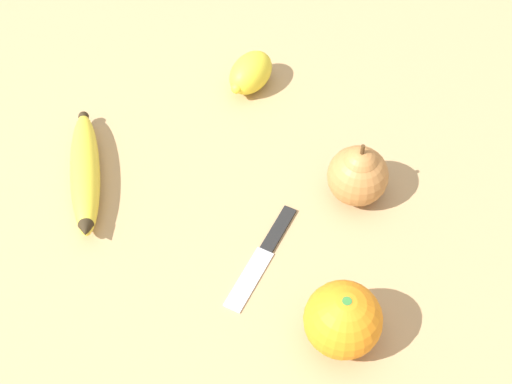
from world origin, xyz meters
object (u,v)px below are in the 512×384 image
(pear, at_px, (358,174))
(lemon, at_px, (251,73))
(banana, at_px, (85,173))
(orange, at_px, (343,320))
(paring_knife, at_px, (265,252))

(pear, distance_m, lemon, 0.24)
(banana, relative_size, pear, 2.21)
(orange, distance_m, pear, 0.20)
(pear, xyz_separation_m, paring_knife, (0.11, 0.10, -0.04))
(pear, height_order, paring_knife, pear)
(orange, bearing_deg, paring_knife, -49.27)
(banana, xyz_separation_m, pear, (-0.35, -0.00, 0.02))
(orange, distance_m, lemon, 0.41)
(orange, relative_size, lemon, 0.92)
(lemon, distance_m, paring_knife, 0.29)
(orange, relative_size, pear, 0.90)
(banana, distance_m, paring_knife, 0.25)
(banana, relative_size, orange, 2.46)
(paring_knife, bearing_deg, orange, 154.07)
(banana, bearing_deg, orange, 45.61)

